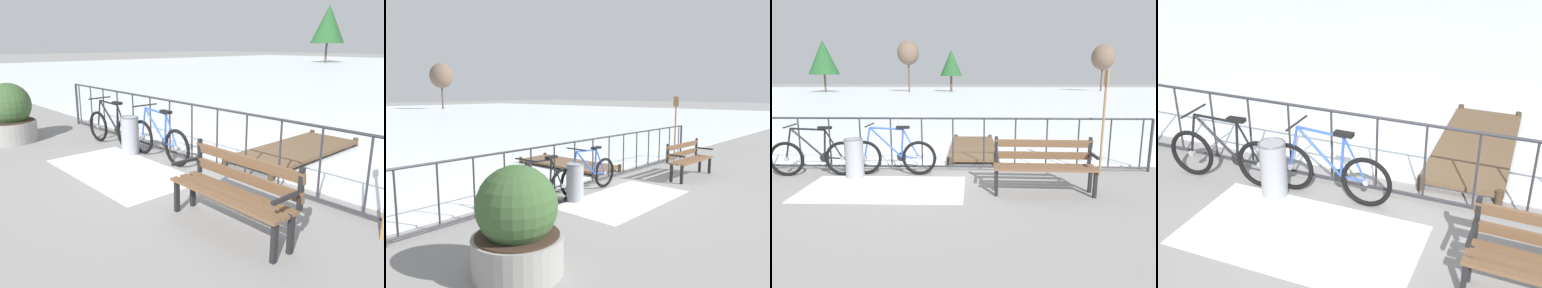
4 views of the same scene
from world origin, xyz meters
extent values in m
plane|color=gray|center=(0.00, 0.00, 0.00)|extent=(160.00, 160.00, 0.00)
cube|color=silver|center=(0.00, 28.40, 0.01)|extent=(80.00, 56.00, 0.03)
cube|color=white|center=(-0.48, -1.20, 0.00)|extent=(2.70, 1.44, 0.01)
cylinder|color=#2D2D33|center=(0.00, 0.00, 1.05)|extent=(9.00, 0.04, 0.04)
cylinder|color=#2D2D33|center=(0.00, 0.00, 0.08)|extent=(9.00, 0.04, 0.04)
cylinder|color=#2D2D33|center=(4.50, 0.00, 0.53)|extent=(0.06, 0.06, 1.05)
cylinder|color=#2D2D33|center=(-2.47, 0.00, 0.57)|extent=(0.03, 0.03, 0.97)
cylinder|color=#2D2D33|center=(-1.85, 0.00, 0.57)|extent=(0.03, 0.03, 0.97)
cylinder|color=#2D2D33|center=(-1.23, 0.00, 0.57)|extent=(0.03, 0.03, 0.97)
cylinder|color=#2D2D33|center=(-0.62, 0.00, 0.57)|extent=(0.03, 0.03, 0.97)
cylinder|color=#2D2D33|center=(0.00, 0.00, 0.57)|extent=(0.03, 0.03, 0.97)
cylinder|color=#2D2D33|center=(0.62, 0.00, 0.57)|extent=(0.03, 0.03, 0.97)
cylinder|color=#2D2D33|center=(1.23, 0.00, 0.57)|extent=(0.03, 0.03, 0.97)
cylinder|color=#2D2D33|center=(1.85, 0.00, 0.57)|extent=(0.03, 0.03, 0.97)
cylinder|color=#2D2D33|center=(2.47, 0.00, 0.57)|extent=(0.03, 0.03, 0.97)
cylinder|color=#2D2D33|center=(3.09, 0.00, 0.57)|extent=(0.03, 0.03, 0.97)
cylinder|color=#2D2D33|center=(3.70, 0.00, 0.57)|extent=(0.03, 0.03, 0.97)
cylinder|color=#2D2D33|center=(4.32, 0.00, 0.57)|extent=(0.03, 0.03, 0.97)
torus|color=black|center=(-1.45, -0.42, 0.33)|extent=(0.66, 0.10, 0.66)
cylinder|color=gray|center=(-1.45, -0.42, 0.33)|extent=(0.08, 0.06, 0.08)
torus|color=black|center=(-2.50, -0.48, 0.33)|extent=(0.66, 0.10, 0.66)
cylinder|color=gray|center=(-2.50, -0.48, 0.33)|extent=(0.08, 0.06, 0.08)
cylinder|color=black|center=(-1.77, -0.44, 0.62)|extent=(0.08, 0.04, 0.53)
cylinder|color=black|center=(-2.08, -0.46, 0.63)|extent=(0.61, 0.07, 0.59)
cylinder|color=black|center=(-2.06, -0.45, 0.90)|extent=(0.63, 0.07, 0.07)
cylinder|color=black|center=(-1.62, -0.43, 0.34)|extent=(0.34, 0.05, 0.05)
cylinder|color=black|center=(-1.60, -0.43, 0.61)|extent=(0.32, 0.05, 0.56)
cylinder|color=black|center=(-2.44, -0.48, 0.62)|extent=(0.16, 0.04, 0.59)
cube|color=black|center=(-1.75, -0.44, 0.92)|extent=(0.25, 0.11, 0.05)
cylinder|color=black|center=(-2.38, -0.47, 0.96)|extent=(0.06, 0.52, 0.03)
cylinder|color=black|center=(-1.79, -0.44, 0.35)|extent=(0.18, 0.03, 0.18)
torus|color=black|center=(-0.01, -0.34, 0.33)|extent=(0.66, 0.07, 0.66)
cylinder|color=gray|center=(-0.01, -0.34, 0.33)|extent=(0.08, 0.06, 0.08)
torus|color=black|center=(-1.06, -0.33, 0.33)|extent=(0.66, 0.07, 0.66)
cylinder|color=gray|center=(-1.06, -0.33, 0.33)|extent=(0.08, 0.06, 0.08)
cylinder|color=#2D51B2|center=(-0.33, -0.33, 0.62)|extent=(0.08, 0.04, 0.53)
cylinder|color=#2D51B2|center=(-0.64, -0.33, 0.63)|extent=(0.61, 0.04, 0.59)
cylinder|color=#2D51B2|center=(-0.62, -0.33, 0.90)|extent=(0.63, 0.04, 0.07)
cylinder|color=#2D51B2|center=(-0.18, -0.34, 0.34)|extent=(0.34, 0.03, 0.05)
cylinder|color=#2D51B2|center=(-0.16, -0.34, 0.61)|extent=(0.32, 0.03, 0.56)
cylinder|color=#2D51B2|center=(-1.00, -0.33, 0.62)|extent=(0.16, 0.03, 0.59)
cube|color=black|center=(-0.30, -0.33, 0.92)|extent=(0.24, 0.10, 0.05)
cylinder|color=black|center=(-0.93, -0.33, 0.96)|extent=(0.03, 0.52, 0.03)
cylinder|color=black|center=(-0.35, -0.33, 0.35)|extent=(0.18, 0.02, 0.18)
cube|color=brown|center=(2.16, -1.25, 0.44)|extent=(1.60, 0.16, 0.04)
cube|color=brown|center=(2.15, -1.40, 0.44)|extent=(1.60, 0.16, 0.04)
cube|color=brown|center=(2.15, -1.56, 0.44)|extent=(1.60, 0.16, 0.04)
cube|color=brown|center=(2.16, -1.15, 0.58)|extent=(1.60, 0.11, 0.12)
cube|color=brown|center=(2.16, -1.15, 0.78)|extent=(1.60, 0.11, 0.12)
cube|color=black|center=(2.91, -1.56, 0.22)|extent=(0.05, 0.06, 0.44)
cube|color=black|center=(2.92, -1.30, 0.22)|extent=(0.05, 0.06, 0.44)
cube|color=black|center=(2.92, -1.18, 0.67)|extent=(0.05, 0.05, 0.45)
cube|color=black|center=(2.91, -1.43, 0.64)|extent=(0.05, 0.40, 0.04)
cube|color=black|center=(1.39, -1.51, 0.22)|extent=(0.05, 0.06, 0.44)
cube|color=black|center=(1.40, -1.24, 0.22)|extent=(0.05, 0.06, 0.44)
cube|color=black|center=(1.40, -1.13, 0.67)|extent=(0.05, 0.05, 0.45)
cube|color=black|center=(1.39, -1.38, 0.64)|extent=(0.05, 0.40, 0.04)
cylinder|color=gray|center=(-1.20, -0.52, 0.36)|extent=(0.34, 0.34, 0.72)
torus|color=#545558|center=(-1.20, -0.52, 0.72)|extent=(0.35, 0.35, 0.02)
cylinder|color=#937047|center=(3.43, -0.31, 0.85)|extent=(0.04, 0.04, 1.70)
cube|color=#937047|center=(3.43, -0.31, 1.84)|extent=(0.03, 0.16, 0.28)
cube|color=brown|center=(1.02, 1.73, 0.12)|extent=(1.10, 2.86, 0.06)
cylinder|color=#433323|center=(0.52, 0.30, 0.10)|extent=(0.10, 0.10, 0.20)
cylinder|color=#433323|center=(1.51, 0.30, 0.10)|extent=(0.10, 0.10, 0.20)
cylinder|color=#433323|center=(0.52, 3.16, 0.10)|extent=(0.10, 0.10, 0.20)
cylinder|color=#433323|center=(1.51, 3.16, 0.10)|extent=(0.10, 0.10, 0.20)
cylinder|color=brown|center=(-1.73, 37.47, 1.65)|extent=(0.27, 0.27, 3.29)
cone|color=#235128|center=(-1.73, 37.47, 3.58)|extent=(2.79, 2.79, 3.22)
cylinder|color=brown|center=(-17.06, 35.61, 1.79)|extent=(0.22, 0.22, 3.58)
cone|color=#235128|center=(-17.06, 35.61, 4.19)|extent=(3.60, 3.60, 4.08)
cylinder|color=brown|center=(-6.85, 36.16, 1.96)|extent=(0.20, 0.20, 3.92)
ellipsoid|color=brown|center=(-6.85, 36.16, 4.71)|extent=(2.61, 2.61, 2.87)
cylinder|color=brown|center=(17.91, 39.80, 1.74)|extent=(0.21, 0.21, 3.49)
ellipsoid|color=brown|center=(17.91, 39.80, 4.36)|extent=(2.93, 2.93, 3.22)
camera|label=1|loc=(4.76, -4.31, 2.06)|focal=35.02mm
camera|label=2|loc=(-6.26, -5.03, 2.07)|focal=33.66mm
camera|label=3|loc=(1.01, -6.72, 1.85)|focal=32.27mm
camera|label=4|loc=(1.72, -5.10, 3.21)|focal=44.78mm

